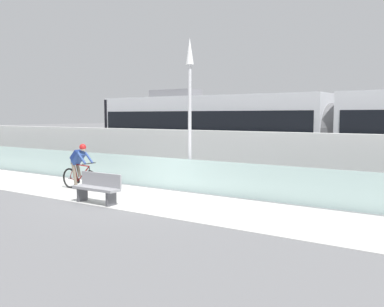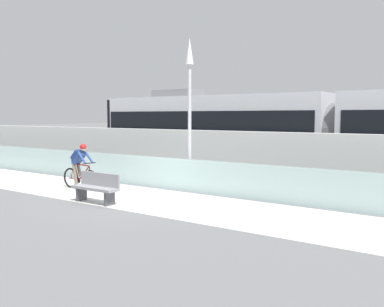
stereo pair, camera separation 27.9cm
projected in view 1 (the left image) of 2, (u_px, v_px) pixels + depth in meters
ground_plane at (133, 197)px, 13.56m from camera, size 200.00×200.00×0.00m
bike_path_deck at (133, 197)px, 13.56m from camera, size 32.00×3.20×0.01m
glass_parapet at (168, 173)px, 15.04m from camera, size 32.00×0.05×1.10m
concrete_barrier_wall at (197, 156)px, 16.48m from camera, size 32.00×0.36×2.02m
tram_rail_near at (228, 175)px, 18.61m from camera, size 32.00×0.08×0.01m
tram_rail_far at (244, 171)px, 19.79m from camera, size 32.00×0.08×0.01m
tram at (336, 133)px, 16.61m from camera, size 22.56×2.54×3.81m
cyclist_on_bike at (79, 167)px, 14.87m from camera, size 1.77×0.58×1.61m
lamp_post_antenna at (190, 94)px, 14.65m from camera, size 0.28×0.28×5.20m
bench at (98, 187)px, 12.58m from camera, size 1.60×0.45×0.89m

